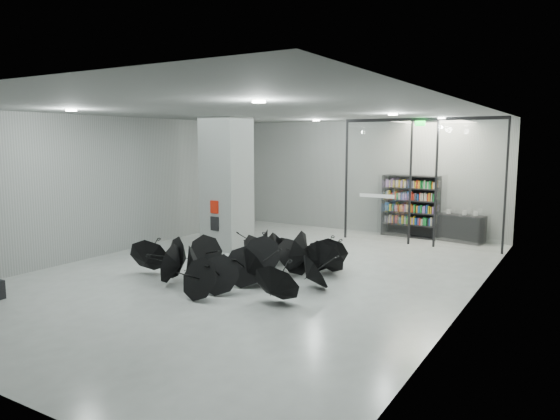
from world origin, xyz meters
The scene contains 9 objects.
room centered at (0.00, 0.00, 2.84)m, with size 14.00×14.02×4.01m.
column centered at (-2.50, 2.00, 2.00)m, with size 1.20×1.20×4.00m, color slate.
fire_cabinet centered at (-2.50, 1.38, 1.35)m, with size 0.28×0.04×0.38m, color #A50A07.
info_panel centered at (-2.50, 1.38, 0.85)m, with size 0.30×0.03×0.42m, color black.
exit_sign centered at (2.40, 5.30, 3.82)m, with size 0.30×0.06×0.15m, color #0CE533.
glass_partition centered at (2.39, 5.50, 2.18)m, with size 5.06×0.08×4.00m.
bookshelf centered at (1.75, 6.75, 1.06)m, with size 1.93×0.39×2.12m, color black, non-canonical shape.
shop_counter centered at (3.43, 6.78, 0.45)m, with size 1.50×0.60×0.90m, color black.
umbrella_cluster centered at (0.19, -0.45, 0.30)m, with size 5.30×4.63×1.27m.
Camera 1 is at (6.99, -10.54, 3.30)m, focal length 33.06 mm.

